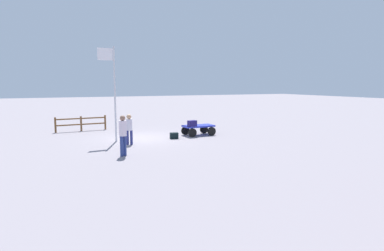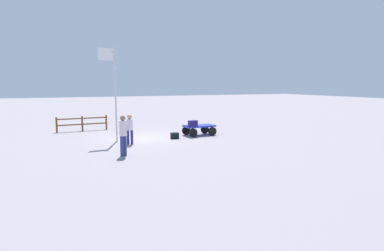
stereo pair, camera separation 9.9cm
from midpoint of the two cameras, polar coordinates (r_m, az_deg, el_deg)
The scene contains 8 objects.
ground_plane at distance 19.38m, azimuth -8.16°, elevation -2.11°, with size 120.00×120.00×0.00m, color gray.
luggage_cart at distance 20.05m, azimuth 1.34°, elevation -0.45°, with size 1.88×1.16×0.62m.
suitcase_grey at distance 19.44m, azimuth 0.30°, elevation 0.36°, with size 0.56×0.40×0.35m.
suitcase_maroon at distance 18.87m, azimuth -2.86°, elevation -1.78°, with size 0.51×0.41×0.34m.
worker_lead at distance 17.26m, azimuth -10.58°, elevation -0.27°, with size 0.41×0.41×1.57m.
worker_trailing at distance 14.56m, azimuth -11.66°, elevation -1.17°, with size 0.46×0.46×1.78m.
flagpole at distance 18.17m, azimuth -13.30°, elevation 6.74°, with size 0.90×0.12×5.08m.
wooden_fence at distance 23.05m, azimuth -18.36°, elevation 0.51°, with size 3.30×0.33×0.99m.
Camera 2 is at (5.11, 18.43, 3.16)m, focal length 30.80 mm.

